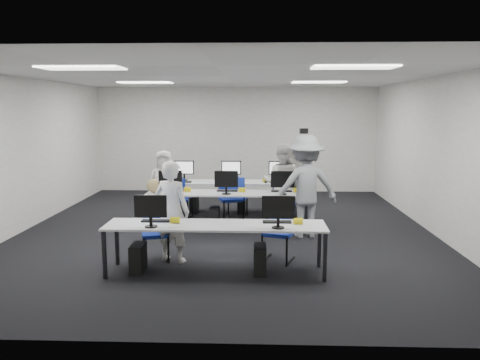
{
  "coord_description": "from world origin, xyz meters",
  "views": [
    {
      "loc": [
        0.6,
        -8.99,
        2.4
      ],
      "look_at": [
        0.27,
        0.1,
        1.0
      ],
      "focal_mm": 35.0,
      "sensor_mm": 36.0,
      "label": 1
    }
  ],
  "objects_px": {
    "chair_2": "(177,207)",
    "chair_6": "(236,206)",
    "chair_1": "(279,243)",
    "chair_4": "(283,209)",
    "student_3": "(294,181)",
    "chair_3": "(231,207)",
    "desk_mid": "(227,195)",
    "desk_front": "(215,228)",
    "photographer": "(305,187)",
    "student_0": "(172,211)",
    "student_2": "(164,184)",
    "chair_0": "(155,244)",
    "chair_5": "(178,205)",
    "student_1": "(282,183)",
    "chair_7": "(283,206)"
  },
  "relations": [
    {
      "from": "chair_2",
      "to": "chair_6",
      "type": "bearing_deg",
      "value": -11.9
    },
    {
      "from": "chair_1",
      "to": "chair_2",
      "type": "height_order",
      "value": "chair_1"
    },
    {
      "from": "chair_4",
      "to": "student_3",
      "type": "relative_size",
      "value": 0.53
    },
    {
      "from": "chair_3",
      "to": "desk_mid",
      "type": "bearing_deg",
      "value": -111.93
    },
    {
      "from": "desk_mid",
      "to": "student_3",
      "type": "distance_m",
      "value": 1.66
    },
    {
      "from": "desk_front",
      "to": "chair_4",
      "type": "distance_m",
      "value": 3.39
    },
    {
      "from": "photographer",
      "to": "student_0",
      "type": "bearing_deg",
      "value": 22.62
    },
    {
      "from": "chair_3",
      "to": "photographer",
      "type": "height_order",
      "value": "photographer"
    },
    {
      "from": "desk_mid",
      "to": "student_2",
      "type": "distance_m",
      "value": 1.7
    },
    {
      "from": "chair_0",
      "to": "chair_5",
      "type": "relative_size",
      "value": 0.87
    },
    {
      "from": "desk_mid",
      "to": "student_3",
      "type": "bearing_deg",
      "value": 31.45
    },
    {
      "from": "chair_4",
      "to": "chair_3",
      "type": "bearing_deg",
      "value": 171.13
    },
    {
      "from": "chair_3",
      "to": "student_2",
      "type": "bearing_deg",
      "value": 150.65
    },
    {
      "from": "student_0",
      "to": "chair_4",
      "type": "bearing_deg",
      "value": -106.69
    },
    {
      "from": "student_3",
      "to": "photographer",
      "type": "distance_m",
      "value": 1.47
    },
    {
      "from": "chair_4",
      "to": "photographer",
      "type": "relative_size",
      "value": 0.46
    },
    {
      "from": "chair_0",
      "to": "chair_3",
      "type": "relative_size",
      "value": 0.88
    },
    {
      "from": "desk_front",
      "to": "student_1",
      "type": "bearing_deg",
      "value": 70.54
    },
    {
      "from": "student_2",
      "to": "student_3",
      "type": "xyz_separation_m",
      "value": [
        2.85,
        -0.04,
        0.08
      ]
    },
    {
      "from": "desk_front",
      "to": "chair_6",
      "type": "bearing_deg",
      "value": 87.57
    },
    {
      "from": "chair_4",
      "to": "student_3",
      "type": "bearing_deg",
      "value": 44.19
    },
    {
      "from": "student_1",
      "to": "photographer",
      "type": "distance_m",
      "value": 1.27
    },
    {
      "from": "student_3",
      "to": "photographer",
      "type": "height_order",
      "value": "photographer"
    },
    {
      "from": "chair_6",
      "to": "student_1",
      "type": "xyz_separation_m",
      "value": [
        0.99,
        -0.16,
        0.54
      ]
    },
    {
      "from": "chair_4",
      "to": "chair_2",
      "type": "bearing_deg",
      "value": 169.95
    },
    {
      "from": "student_3",
      "to": "desk_mid",
      "type": "bearing_deg",
      "value": -169.63
    },
    {
      "from": "chair_3",
      "to": "chair_7",
      "type": "height_order",
      "value": "chair_3"
    },
    {
      "from": "chair_5",
      "to": "student_1",
      "type": "distance_m",
      "value": 2.33
    },
    {
      "from": "chair_6",
      "to": "student_2",
      "type": "bearing_deg",
      "value": -177.63
    },
    {
      "from": "chair_2",
      "to": "student_2",
      "type": "relative_size",
      "value": 0.58
    },
    {
      "from": "chair_5",
      "to": "student_3",
      "type": "relative_size",
      "value": 0.57
    },
    {
      "from": "chair_2",
      "to": "student_0",
      "type": "height_order",
      "value": "student_0"
    },
    {
      "from": "chair_1",
      "to": "student_3",
      "type": "height_order",
      "value": "student_3"
    },
    {
      "from": "desk_front",
      "to": "chair_3",
      "type": "distance_m",
      "value": 3.21
    },
    {
      "from": "student_2",
      "to": "student_0",
      "type": "bearing_deg",
      "value": -76.81
    },
    {
      "from": "chair_0",
      "to": "chair_3",
      "type": "xyz_separation_m",
      "value": [
        1.06,
        2.63,
        0.04
      ]
    },
    {
      "from": "student_3",
      "to": "chair_6",
      "type": "bearing_deg",
      "value": 162.81
    },
    {
      "from": "chair_1",
      "to": "chair_4",
      "type": "xyz_separation_m",
      "value": [
        0.22,
        2.57,
        -0.01
      ]
    },
    {
      "from": "student_3",
      "to": "photographer",
      "type": "relative_size",
      "value": 0.87
    },
    {
      "from": "desk_front",
      "to": "chair_2",
      "type": "distance_m",
      "value": 3.48
    },
    {
      "from": "desk_mid",
      "to": "photographer",
      "type": "height_order",
      "value": "photographer"
    },
    {
      "from": "chair_4",
      "to": "photographer",
      "type": "xyz_separation_m",
      "value": [
        0.33,
        -1.16,
        0.68
      ]
    },
    {
      "from": "chair_4",
      "to": "student_3",
      "type": "distance_m",
      "value": 0.68
    },
    {
      "from": "chair_0",
      "to": "student_3",
      "type": "relative_size",
      "value": 0.5
    },
    {
      "from": "chair_0",
      "to": "desk_mid",
      "type": "bearing_deg",
      "value": 46.44
    },
    {
      "from": "desk_front",
      "to": "student_0",
      "type": "xyz_separation_m",
      "value": [
        -0.73,
        0.51,
        0.12
      ]
    },
    {
      "from": "chair_1",
      "to": "student_1",
      "type": "height_order",
      "value": "student_1"
    },
    {
      "from": "student_1",
      "to": "photographer",
      "type": "relative_size",
      "value": 0.87
    },
    {
      "from": "chair_6",
      "to": "photographer",
      "type": "bearing_deg",
      "value": -38.63
    },
    {
      "from": "photographer",
      "to": "student_2",
      "type": "bearing_deg",
      "value": -38.26
    }
  ]
}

